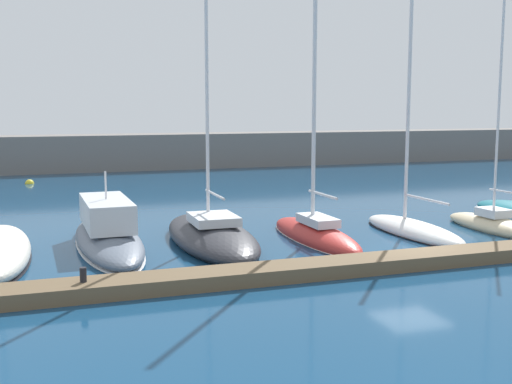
% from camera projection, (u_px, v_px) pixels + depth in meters
% --- Properties ---
extents(ground_plane, '(120.00, 120.00, 0.00)m').
position_uv_depth(ground_plane, '(411.00, 256.00, 24.02)').
color(ground_plane, navy).
extents(dock_pier, '(35.90, 1.45, 0.47)m').
position_uv_depth(dock_pier, '(434.00, 258.00, 22.67)').
color(dock_pier, brown).
rests_on(dock_pier, ground_plane).
extents(breakwater_seawall, '(108.00, 3.87, 3.12)m').
position_uv_depth(breakwater_seawall, '(190.00, 150.00, 58.05)').
color(breakwater_seawall, slate).
rests_on(breakwater_seawall, ground_plane).
extents(motorboat_slate_second, '(2.65, 9.64, 3.32)m').
position_uv_depth(motorboat_slate_second, '(108.00, 233.00, 25.56)').
color(motorboat_slate_second, slate).
rests_on(motorboat_slate_second, ground_plane).
extents(sailboat_charcoal_third, '(3.15, 9.08, 14.77)m').
position_uv_depth(sailboat_charcoal_third, '(211.00, 235.00, 26.00)').
color(sailboat_charcoal_third, '#2D2D33').
rests_on(sailboat_charcoal_third, ground_plane).
extents(sailboat_red_fourth, '(2.04, 7.51, 14.16)m').
position_uv_depth(sailboat_red_fourth, '(315.00, 232.00, 26.78)').
color(sailboat_red_fourth, '#B72D28').
rests_on(sailboat_red_fourth, ground_plane).
extents(sailboat_white_fifth, '(2.01, 6.91, 11.02)m').
position_uv_depth(sailboat_white_fifth, '(413.00, 228.00, 27.93)').
color(sailboat_white_fifth, white).
rests_on(sailboat_white_fifth, ground_plane).
extents(sailboat_sand_sixth, '(1.94, 6.19, 10.65)m').
position_uv_depth(sailboat_sand_sixth, '(495.00, 224.00, 28.88)').
color(sailboat_sand_sixth, beige).
rests_on(sailboat_sand_sixth, ground_plane).
extents(mooring_buoy_yellow, '(0.64, 0.64, 0.64)m').
position_uv_depth(mooring_buoy_yellow, '(30.00, 184.00, 46.12)').
color(mooring_buoy_yellow, yellow).
rests_on(mooring_buoy_yellow, ground_plane).
extents(dock_bollard, '(0.20, 0.20, 0.44)m').
position_uv_depth(dock_bollard, '(83.00, 275.00, 18.70)').
color(dock_bollard, black).
rests_on(dock_bollard, dock_pier).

